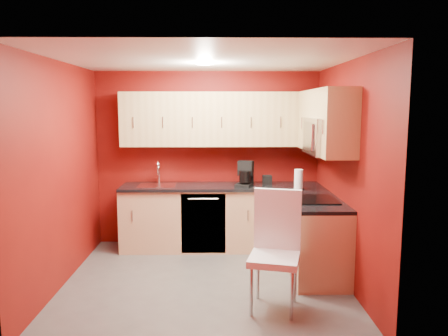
{
  "coord_description": "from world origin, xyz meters",
  "views": [
    {
      "loc": [
        0.15,
        -4.82,
        1.99
      ],
      "look_at": [
        0.22,
        0.55,
        1.24
      ],
      "focal_mm": 35.0,
      "sensor_mm": 36.0,
      "label": 1
    }
  ],
  "objects_px": {
    "napkin_holder": "(267,180)",
    "paper_towel": "(299,180)",
    "coffee_maker": "(244,174)",
    "dining_chair": "(274,252)",
    "sink": "(157,183)",
    "microwave": "(326,136)"
  },
  "relations": [
    {
      "from": "microwave",
      "to": "coffee_maker",
      "type": "bearing_deg",
      "value": 133.86
    },
    {
      "from": "microwave",
      "to": "sink",
      "type": "bearing_deg",
      "value": 154.4
    },
    {
      "from": "coffee_maker",
      "to": "paper_towel",
      "type": "height_order",
      "value": "coffee_maker"
    },
    {
      "from": "sink",
      "to": "coffee_maker",
      "type": "distance_m",
      "value": 1.22
    },
    {
      "from": "sink",
      "to": "paper_towel",
      "type": "relative_size",
      "value": 1.94
    },
    {
      "from": "coffee_maker",
      "to": "dining_chair",
      "type": "height_order",
      "value": "coffee_maker"
    },
    {
      "from": "napkin_holder",
      "to": "dining_chair",
      "type": "xyz_separation_m",
      "value": [
        -0.14,
        -1.95,
        -0.39
      ]
    },
    {
      "from": "paper_towel",
      "to": "dining_chair",
      "type": "xyz_separation_m",
      "value": [
        -0.51,
        -1.56,
        -0.46
      ]
    },
    {
      "from": "microwave",
      "to": "napkin_holder",
      "type": "bearing_deg",
      "value": 117.94
    },
    {
      "from": "paper_towel",
      "to": "dining_chair",
      "type": "relative_size",
      "value": 0.23
    },
    {
      "from": "microwave",
      "to": "sink",
      "type": "relative_size",
      "value": 1.46
    },
    {
      "from": "microwave",
      "to": "paper_towel",
      "type": "distance_m",
      "value": 0.91
    },
    {
      "from": "dining_chair",
      "to": "coffee_maker",
      "type": "bearing_deg",
      "value": 110.3
    },
    {
      "from": "napkin_holder",
      "to": "paper_towel",
      "type": "height_order",
      "value": "paper_towel"
    },
    {
      "from": "coffee_maker",
      "to": "paper_towel",
      "type": "relative_size",
      "value": 1.28
    },
    {
      "from": "sink",
      "to": "paper_towel",
      "type": "height_order",
      "value": "sink"
    },
    {
      "from": "sink",
      "to": "paper_towel",
      "type": "bearing_deg",
      "value": -10.45
    },
    {
      "from": "napkin_holder",
      "to": "paper_towel",
      "type": "xyz_separation_m",
      "value": [
        0.37,
        -0.39,
        0.07
      ]
    },
    {
      "from": "sink",
      "to": "napkin_holder",
      "type": "relative_size",
      "value": 4.0
    },
    {
      "from": "sink",
      "to": "napkin_holder",
      "type": "distance_m",
      "value": 1.54
    },
    {
      "from": "microwave",
      "to": "paper_towel",
      "type": "xyz_separation_m",
      "value": [
        -0.18,
        0.65,
        -0.62
      ]
    },
    {
      "from": "paper_towel",
      "to": "dining_chair",
      "type": "height_order",
      "value": "paper_towel"
    }
  ]
}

